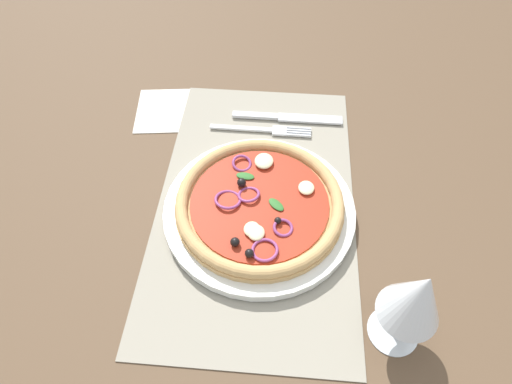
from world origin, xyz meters
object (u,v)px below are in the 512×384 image
at_px(plate, 259,210).
at_px(fork, 266,130).
at_px(pizza, 259,203).
at_px(wine_glass, 416,299).
at_px(knife, 288,118).
at_px(napkin, 166,110).

distance_m(plate, fork, 0.18).
distance_m(pizza, wine_glass, 0.26).
height_order(pizza, wine_glass, wine_glass).
height_order(knife, napkin, knife).
bearing_deg(wine_glass, pizza, -132.46).
xyz_separation_m(plate, napkin, (-0.22, -0.19, -0.01)).
xyz_separation_m(fork, wine_glass, (0.34, 0.18, 0.09)).
bearing_deg(pizza, fork, -179.60).
xyz_separation_m(plate, pizza, (0.00, -0.00, 0.02)).
bearing_deg(plate, knife, 170.22).
xyz_separation_m(plate, fork, (-0.18, -0.00, -0.01)).
xyz_separation_m(pizza, knife, (-0.21, 0.04, -0.02)).
bearing_deg(napkin, plate, 40.97).
bearing_deg(wine_glass, napkin, -136.04).
relative_size(plate, knife, 1.43).
relative_size(plate, pizza, 1.15).
bearing_deg(fork, knife, 43.04).
height_order(plate, fork, plate).
height_order(pizza, fork, pizza).
bearing_deg(wine_glass, fork, -152.04).
height_order(fork, napkin, fork).
xyz_separation_m(pizza, fork, (-0.18, -0.00, -0.02)).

